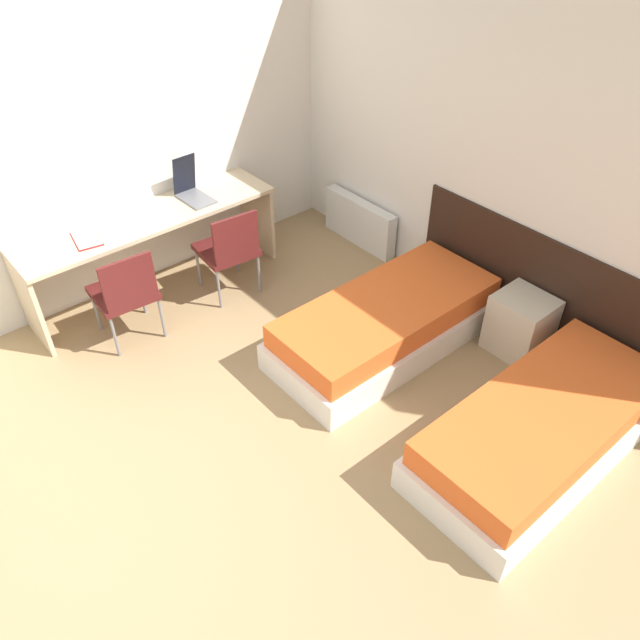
# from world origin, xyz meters

# --- Properties ---
(ground_plane) EXTENTS (20.00, 20.00, 0.00)m
(ground_plane) POSITION_xyz_m (0.00, 0.00, 0.00)
(ground_plane) COLOR #9E7F56
(wall_back) EXTENTS (5.16, 0.05, 2.70)m
(wall_back) POSITION_xyz_m (0.00, 3.70, 1.35)
(wall_back) COLOR silver
(wall_back) RESTS_ON ground_plane
(wall_left) EXTENTS (0.05, 4.67, 2.70)m
(wall_left) POSITION_xyz_m (-2.11, 1.84, 1.35)
(wall_left) COLOR silver
(wall_left) RESTS_ON ground_plane
(headboard_panel) EXTENTS (2.41, 0.03, 0.92)m
(headboard_panel) POSITION_xyz_m (0.79, 3.66, 0.46)
(headboard_panel) COLOR black
(headboard_panel) RESTS_ON ground_plane
(bed_near_window) EXTENTS (0.86, 1.93, 0.44)m
(bed_near_window) POSITION_xyz_m (0.06, 2.66, 0.21)
(bed_near_window) COLOR silver
(bed_near_window) RESTS_ON ground_plane
(bed_near_door) EXTENTS (0.86, 1.93, 0.44)m
(bed_near_door) POSITION_xyz_m (1.51, 2.66, 0.21)
(bed_near_door) COLOR silver
(bed_near_door) RESTS_ON ground_plane
(nightstand) EXTENTS (0.43, 0.39, 0.50)m
(nightstand) POSITION_xyz_m (0.79, 3.43, 0.25)
(nightstand) COLOR beige
(nightstand) RESTS_ON ground_plane
(radiator) EXTENTS (0.89, 0.12, 0.46)m
(radiator) POSITION_xyz_m (-1.23, 3.58, 0.23)
(radiator) COLOR silver
(radiator) RESTS_ON ground_plane
(desk) EXTENTS (0.57, 2.25, 0.76)m
(desk) POSITION_xyz_m (-1.80, 1.64, 0.61)
(desk) COLOR #C6B28E
(desk) RESTS_ON ground_plane
(chair_near_laptop) EXTENTS (0.50, 0.50, 0.85)m
(chair_near_laptop) POSITION_xyz_m (-1.34, 2.12, 0.48)
(chair_near_laptop) COLOR #511919
(chair_near_laptop) RESTS_ON ground_plane
(chair_near_notebook) EXTENTS (0.49, 0.49, 0.85)m
(chair_near_notebook) POSITION_xyz_m (-1.34, 1.15, 0.48)
(chair_near_notebook) COLOR #511919
(chair_near_notebook) RESTS_ON ground_plane
(laptop) EXTENTS (0.36, 0.23, 0.37)m
(laptop) POSITION_xyz_m (-1.83, 2.10, 0.84)
(laptop) COLOR slate
(laptop) RESTS_ON desk
(open_notebook) EXTENTS (0.35, 0.25, 0.02)m
(open_notebook) POSITION_xyz_m (-1.77, 1.09, 0.77)
(open_notebook) COLOR #B21E1E
(open_notebook) RESTS_ON desk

